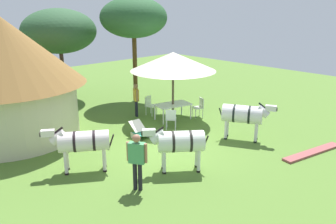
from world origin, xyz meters
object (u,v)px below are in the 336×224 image
object	(u,v)px
zebra_by_umbrella	(82,142)
acacia_tree_behind_hut	(134,18)
shade_umbrella	(173,62)
acacia_tree_right_background	(59,31)
zebra_nearest_camera	(244,115)
zebra_toward_hut	(179,142)
patio_dining_table	(173,106)
standing_watcher	(137,157)
guest_beside_umbrella	(136,97)
striped_lounge_chair	(140,132)
patio_chair_west_end	(199,106)
patio_chair_east_end	(150,104)
patio_chair_near_lawn	(171,118)
thatched_hut	(6,74)

from	to	relation	value
zebra_by_umbrella	acacia_tree_behind_hut	world-z (taller)	acacia_tree_behind_hut
shade_umbrella	acacia_tree_right_background	xyz separation A→B (m)	(-1.79, 6.88, 1.02)
zebra_nearest_camera	acacia_tree_behind_hut	size ratio (longest dim) A/B	0.36
zebra_toward_hut	acacia_tree_right_background	size ratio (longest dim) A/B	0.36
patio_dining_table	standing_watcher	distance (m)	6.39
zebra_by_umbrella	shade_umbrella	bearing A→B (deg)	-39.78
zebra_toward_hut	zebra_nearest_camera	bearing A→B (deg)	-49.80
zebra_nearest_camera	acacia_tree_right_background	xyz separation A→B (m)	(-2.06, 10.51, 2.69)
patio_dining_table	guest_beside_umbrella	distance (m)	1.80
patio_dining_table	guest_beside_umbrella	xyz separation A→B (m)	(-0.92, 1.52, 0.28)
striped_lounge_chair	zebra_by_umbrella	distance (m)	3.33
shade_umbrella	patio_dining_table	distance (m)	2.02
shade_umbrella	standing_watcher	xyz separation A→B (m)	(-5.13, -3.80, -1.66)
patio_chair_west_end	guest_beside_umbrella	distance (m)	3.00
shade_umbrella	patio_chair_east_end	world-z (taller)	shade_umbrella
striped_lounge_chair	guest_beside_umbrella	bearing A→B (deg)	-121.61
acacia_tree_behind_hut	striped_lounge_chair	bearing A→B (deg)	-126.96
patio_chair_west_end	guest_beside_umbrella	xyz separation A→B (m)	(-2.12, 2.07, 0.42)
patio_chair_near_lawn	guest_beside_umbrella	size ratio (longest dim) A/B	0.58
zebra_by_umbrella	acacia_tree_right_background	distance (m)	9.79
striped_lounge_chair	acacia_tree_behind_hut	distance (m)	6.97
patio_dining_table	guest_beside_umbrella	world-z (taller)	guest_beside_umbrella
patio_dining_table	zebra_by_umbrella	bearing A→B (deg)	-163.13
zebra_by_umbrella	thatched_hut	bearing A→B (deg)	39.01
guest_beside_umbrella	patio_chair_west_end	bearing A→B (deg)	72.05
patio_chair_near_lawn	patio_chair_east_end	bearing A→B (deg)	119.98
standing_watcher	thatched_hut	bearing A→B (deg)	156.50
acacia_tree_behind_hut	zebra_toward_hut	bearing A→B (deg)	-119.40
thatched_hut	shade_umbrella	size ratio (longest dim) A/B	1.58
striped_lounge_chair	zebra_by_umbrella	xyz separation A→B (m)	(-3.09, -1.00, 0.74)
patio_chair_east_end	patio_chair_near_lawn	xyz separation A→B (m)	(-0.71, -2.18, 0.00)
acacia_tree_right_background	zebra_toward_hut	bearing A→B (deg)	-98.68
patio_chair_west_end	striped_lounge_chair	world-z (taller)	patio_chair_west_end
guest_beside_umbrella	zebra_nearest_camera	distance (m)	5.28
shade_umbrella	zebra_by_umbrella	bearing A→B (deg)	-163.13
patio_chair_west_end	striped_lounge_chair	xyz separation A→B (m)	(-3.74, -0.16, -0.27)
patio_chair_west_end	zebra_nearest_camera	xyz separation A→B (m)	(-0.93, -3.07, 0.50)
zebra_nearest_camera	zebra_toward_hut	distance (m)	3.68
zebra_toward_hut	acacia_tree_right_background	distance (m)	11.11
standing_watcher	zebra_toward_hut	world-z (taller)	standing_watcher
patio_chair_east_end	zebra_nearest_camera	xyz separation A→B (m)	(0.54, -4.92, 0.50)
thatched_hut	standing_watcher	bearing A→B (deg)	-81.89
patio_chair_near_lawn	striped_lounge_chair	world-z (taller)	patio_chair_near_lawn
thatched_hut	striped_lounge_chair	xyz separation A→B (m)	(3.55, -3.64, -2.28)
patio_chair_east_end	zebra_by_umbrella	size ratio (longest dim) A/B	0.47
patio_chair_near_lawn	acacia_tree_behind_hut	bearing A→B (deg)	116.66
shade_umbrella	guest_beside_umbrella	distance (m)	2.49
guest_beside_umbrella	zebra_nearest_camera	bearing A→B (deg)	39.37
patio_chair_west_end	zebra_toward_hut	bearing A→B (deg)	149.61
patio_chair_near_lawn	acacia_tree_right_background	xyz separation A→B (m)	(-0.80, 7.77, 3.18)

